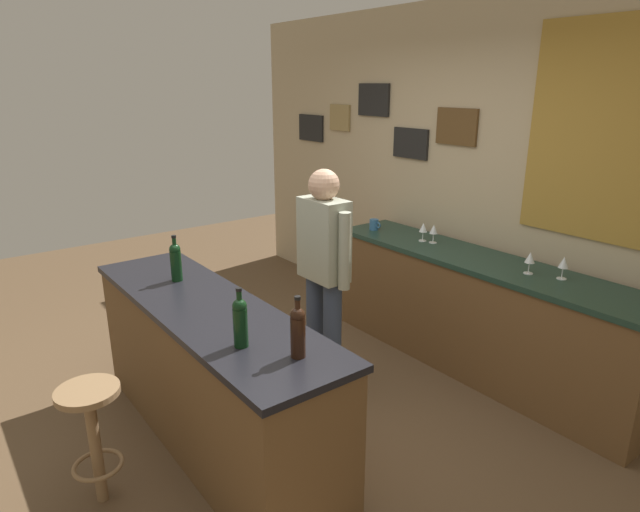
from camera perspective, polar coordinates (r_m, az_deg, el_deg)
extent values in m
plane|color=brown|center=(3.83, -5.37, -16.50)|extent=(10.00, 10.00, 0.00)
cube|color=tan|center=(4.63, 16.09, 7.70)|extent=(6.00, 0.06, 2.80)
cube|color=black|center=(6.13, -0.95, 13.34)|extent=(0.42, 0.02, 0.28)
cube|color=#997F4C|center=(5.72, 2.11, 14.36)|extent=(0.30, 0.02, 0.26)
cube|color=black|center=(5.34, 5.67, 16.05)|extent=(0.41, 0.02, 0.30)
cube|color=black|center=(5.01, 9.51, 11.62)|extent=(0.40, 0.02, 0.26)
cube|color=brown|center=(4.66, 14.19, 13.07)|extent=(0.40, 0.02, 0.29)
cube|color=#A87F33|center=(4.03, 27.77, 11.46)|extent=(1.05, 0.02, 1.43)
cube|color=brown|center=(3.44, -11.36, -12.48)|extent=(2.17, 0.57, 0.88)
cube|color=black|center=(3.24, -11.85, -5.42)|extent=(2.21, 0.60, 0.04)
cube|color=brown|center=(4.38, 16.16, -6.18)|extent=(2.60, 0.53, 0.86)
cube|color=#1E382D|center=(4.22, 16.68, -0.58)|extent=(2.65, 0.56, 0.04)
cylinder|color=#384766|center=(3.86, 1.29, -8.77)|extent=(0.13, 0.13, 0.86)
cylinder|color=#384766|center=(4.00, -0.51, -7.75)|extent=(0.13, 0.13, 0.86)
cube|color=#9EA38E|center=(3.67, 0.40, 1.75)|extent=(0.36, 0.20, 0.56)
sphere|color=tan|center=(3.59, 0.41, 7.51)|extent=(0.21, 0.21, 0.21)
cylinder|color=#9EA38E|center=(3.52, 2.59, 0.49)|extent=(0.08, 0.08, 0.52)
cylinder|color=#9EA38E|center=(3.85, -1.61, 2.04)|extent=(0.08, 0.08, 0.52)
cylinder|color=olive|center=(3.24, -22.54, -18.23)|extent=(0.06, 0.06, 0.65)
torus|color=olive|center=(3.30, -22.32, -19.68)|extent=(0.26, 0.26, 0.02)
cylinder|color=olive|center=(3.06, -23.30, -13.02)|extent=(0.32, 0.32, 0.03)
cylinder|color=black|center=(3.64, -14.91, -1.02)|extent=(0.07, 0.07, 0.20)
sphere|color=black|center=(3.60, -15.05, 0.68)|extent=(0.07, 0.07, 0.07)
cylinder|color=black|center=(3.59, -15.09, 1.17)|extent=(0.03, 0.03, 0.09)
cylinder|color=black|center=(3.58, -15.15, 1.98)|extent=(0.03, 0.03, 0.02)
cylinder|color=black|center=(2.68, -8.36, -7.45)|extent=(0.07, 0.07, 0.20)
sphere|color=black|center=(2.64, -8.47, -5.23)|extent=(0.07, 0.07, 0.07)
cylinder|color=black|center=(2.62, -8.50, -4.58)|extent=(0.03, 0.03, 0.09)
cylinder|color=black|center=(2.60, -8.56, -3.50)|extent=(0.03, 0.03, 0.02)
cylinder|color=black|center=(2.56, -2.33, -8.54)|extent=(0.07, 0.07, 0.20)
sphere|color=black|center=(2.51, -2.37, -6.23)|extent=(0.07, 0.07, 0.07)
cylinder|color=black|center=(2.50, -2.37, -5.55)|extent=(0.03, 0.03, 0.09)
cylinder|color=black|center=(2.48, -2.39, -4.43)|extent=(0.03, 0.03, 0.02)
cylinder|color=silver|center=(4.58, 10.74, 1.59)|extent=(0.06, 0.06, 0.00)
cylinder|color=silver|center=(4.57, 10.77, 2.08)|extent=(0.01, 0.01, 0.07)
cone|color=silver|center=(4.55, 10.82, 2.99)|extent=(0.07, 0.07, 0.08)
cylinder|color=silver|center=(4.54, 11.80, 1.40)|extent=(0.06, 0.06, 0.00)
cylinder|color=silver|center=(4.53, 11.83, 1.88)|extent=(0.01, 0.01, 0.07)
cone|color=silver|center=(4.51, 11.89, 2.80)|extent=(0.07, 0.07, 0.08)
cylinder|color=silver|center=(4.00, 21.07, -1.71)|extent=(0.06, 0.06, 0.00)
cylinder|color=silver|center=(3.98, 21.13, -1.17)|extent=(0.01, 0.01, 0.07)
cone|color=silver|center=(3.96, 21.25, -0.14)|extent=(0.07, 0.07, 0.08)
cylinder|color=silver|center=(3.98, 24.08, -2.19)|extent=(0.06, 0.06, 0.00)
cylinder|color=silver|center=(3.96, 24.15, -1.64)|extent=(0.01, 0.01, 0.07)
cone|color=silver|center=(3.94, 24.29, -0.61)|extent=(0.07, 0.07, 0.08)
cylinder|color=#336699|center=(4.86, 5.70, 3.32)|extent=(0.08, 0.08, 0.09)
torus|color=#336699|center=(4.82, 6.16, 3.24)|extent=(0.06, 0.01, 0.06)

